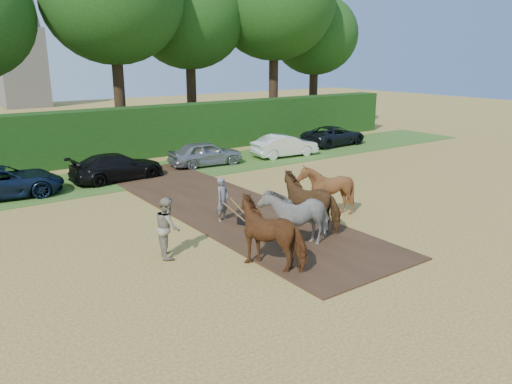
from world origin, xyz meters
TOP-DOWN VIEW (x-y plane):
  - ground at (0.00, 0.00)m, footprint 120.00×120.00m
  - earth_strip at (1.50, 7.00)m, footprint 4.50×17.00m
  - grass_verge at (0.00, 14.00)m, footprint 50.00×5.00m
  - hedgerow at (0.00, 18.50)m, footprint 46.00×1.60m
  - spectator_near at (-2.60, 3.42)m, footprint 0.94×1.08m
  - plough_team at (1.87, 2.40)m, footprint 6.63×5.83m
  - parked_cars at (-0.30, 13.89)m, footprint 35.81×3.68m

SIDE VIEW (x-z plane):
  - ground at x=0.00m, z-range 0.00..0.00m
  - grass_verge at x=0.00m, z-range 0.00..0.03m
  - earth_strip at x=1.50m, z-range 0.00..0.05m
  - parked_cars at x=-0.30m, z-range -0.04..1.42m
  - spectator_near at x=-2.60m, z-range 0.00..1.88m
  - plough_team at x=1.87m, z-range -0.01..2.01m
  - hedgerow at x=0.00m, z-range 0.00..3.00m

